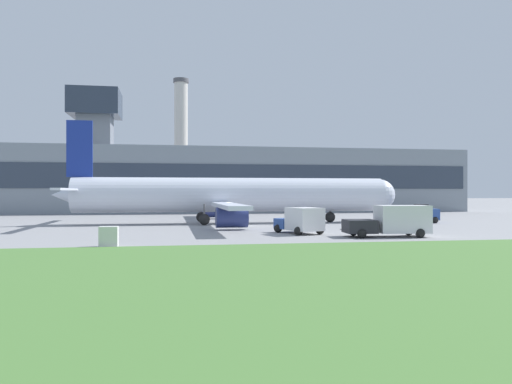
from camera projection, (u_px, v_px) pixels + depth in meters
ground_plane at (239, 226)px, 49.80m from camera, size 400.00×400.00×0.00m
grass_strip at (421, 313)px, 13.84m from camera, size 240.00×37.00×0.06m
terminal_building at (204, 179)px, 85.67m from camera, size 87.66×15.27×20.21m
smokestack_left at (181, 142)px, 118.59m from camera, size 3.65×3.65×30.35m
airplane at (229, 196)px, 53.81m from camera, size 37.22×34.44×10.75m
pushback_tug at (421, 214)px, 54.84m from camera, size 3.86×2.86×2.03m
baggage_truck at (301, 221)px, 40.34m from camera, size 3.64×4.84×2.13m
fuel_truck at (393, 221)px, 37.64m from camera, size 6.46×3.24×2.37m
ground_crew_person at (393, 217)px, 50.49m from camera, size 0.48×0.48×1.69m
traffic_cone_near_nose at (344, 227)px, 44.81m from camera, size 0.64×0.64×0.54m
utility_cabinet at (109, 236)px, 30.88m from camera, size 1.13×0.79×1.25m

